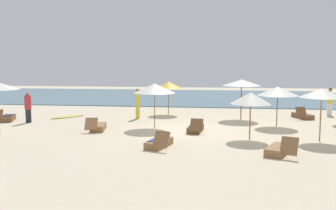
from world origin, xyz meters
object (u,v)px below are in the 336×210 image
at_px(lounger_3, 302,116).
at_px(person_3, 138,103).
at_px(umbrella_0, 169,85).
at_px(umbrella_5, 278,91).
at_px(lounger_0, 159,143).
at_px(surfboard, 68,117).
at_px(lounger_4, 98,127).
at_px(umbrella_4, 242,83).
at_px(umbrella_7, 251,98).
at_px(umbrella_8, 322,93).
at_px(lounger_1, 196,128).
at_px(lounger_5, 279,150).
at_px(umbrella_2, 155,88).
at_px(person_1, 28,107).
at_px(lounger_2, 7,118).
at_px(person_2, 330,101).

height_order(lounger_3, person_3, person_3).
bearing_deg(umbrella_0, umbrella_5, -31.20).
xyz_separation_m(lounger_0, surfboard, (-6.59, 6.97, -0.14)).
xyz_separation_m(lounger_4, surfboard, (-3.11, 3.83, -0.13)).
xyz_separation_m(umbrella_4, lounger_4, (-7.10, -4.51, -1.94)).
distance_m(umbrella_7, lounger_4, 7.38).
bearing_deg(umbrella_8, person_3, 150.27).
relative_size(umbrella_7, lounger_1, 1.16).
relative_size(umbrella_0, umbrella_5, 1.00).
height_order(umbrella_7, lounger_1, umbrella_7).
xyz_separation_m(umbrella_0, lounger_5, (5.22, -9.61, -1.67)).
distance_m(lounger_0, person_3, 7.45).
height_order(lounger_1, lounger_5, lounger_5).
distance_m(umbrella_2, lounger_4, 3.35).
bearing_deg(person_3, surfboard, -179.16).
bearing_deg(umbrella_2, person_1, 174.47).
bearing_deg(umbrella_2, surfboard, 153.99).
relative_size(umbrella_0, umbrella_2, 0.92).
xyz_separation_m(lounger_4, lounger_5, (7.92, -3.71, 0.00)).
height_order(lounger_1, person_1, person_1).
relative_size(umbrella_8, lounger_2, 1.23).
distance_m(umbrella_5, lounger_5, 6.22).
relative_size(umbrella_0, person_2, 1.19).
xyz_separation_m(person_1, person_3, (5.60, 2.17, 0.07)).
relative_size(lounger_3, surfboard, 0.86).
relative_size(umbrella_4, umbrella_8, 1.04).
bearing_deg(umbrella_8, surfboard, 159.15).
height_order(umbrella_7, person_1, umbrella_7).
bearing_deg(person_1, surfboard, 57.34).
xyz_separation_m(umbrella_4, lounger_0, (-3.61, -7.65, -1.93)).
xyz_separation_m(umbrella_4, lounger_3, (3.58, 0.65, -1.93)).
bearing_deg(umbrella_2, lounger_3, 27.06).
bearing_deg(person_1, lounger_1, -9.27).
relative_size(umbrella_2, person_3, 1.27).
relative_size(umbrella_0, lounger_3, 1.18).
bearing_deg(lounger_2, umbrella_4, 10.35).
bearing_deg(lounger_0, lounger_3, 49.08).
height_order(lounger_0, lounger_2, lounger_0).
bearing_deg(lounger_5, umbrella_5, 81.92).
bearing_deg(surfboard, lounger_5, -34.36).
height_order(umbrella_2, lounger_5, umbrella_2).
height_order(umbrella_8, lounger_3, umbrella_8).
relative_size(umbrella_2, person_1, 1.33).
distance_m(umbrella_8, lounger_1, 5.75).
bearing_deg(surfboard, umbrella_7, -26.08).
xyz_separation_m(person_1, surfboard, (1.35, 2.11, -0.80)).
height_order(umbrella_2, lounger_4, umbrella_2).
distance_m(umbrella_7, person_3, 7.87).
height_order(umbrella_8, lounger_2, umbrella_8).
relative_size(umbrella_7, person_1, 1.20).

